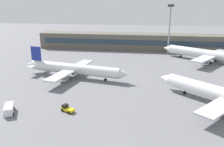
# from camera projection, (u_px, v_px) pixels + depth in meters

# --- Properties ---
(ground_plane) EXTENTS (400.00, 400.00, 0.00)m
(ground_plane) POSITION_uv_depth(u_px,v_px,m) (133.00, 83.00, 80.48)
(ground_plane) COLOR slate
(terminal_building) EXTENTS (116.05, 12.13, 9.00)m
(terminal_building) POSITION_uv_depth(u_px,v_px,m) (140.00, 42.00, 134.59)
(terminal_building) COLOR #5B564C
(terminal_building) RESTS_ON ground_plane
(airplane_mid) EXTENTS (41.85, 29.53, 10.41)m
(airplane_mid) POSITION_uv_depth(u_px,v_px,m) (75.00, 69.00, 85.30)
(airplane_mid) COLOR white
(airplane_mid) RESTS_ON ground_plane
(airplane_far) EXTENTS (40.71, 30.47, 11.61)m
(airplane_far) POSITION_uv_depth(u_px,v_px,m) (208.00, 54.00, 106.90)
(airplane_far) COLOR white
(airplane_far) RESTS_ON ground_plane
(baggage_tug_yellow) EXTENTS (3.89, 3.03, 1.75)m
(baggage_tug_yellow) POSITION_uv_depth(u_px,v_px,m) (67.00, 108.00, 59.46)
(baggage_tug_yellow) COLOR yellow
(baggage_tug_yellow) RESTS_ON ground_plane
(service_van_white) EXTENTS (4.08, 5.55, 2.08)m
(service_van_white) POSITION_uv_depth(u_px,v_px,m) (9.00, 109.00, 58.40)
(service_van_white) COLOR white
(service_van_white) RESTS_ON ground_plane
(floodlight_tower_west) EXTENTS (3.20, 0.80, 25.28)m
(floodlight_tower_west) POSITION_uv_depth(u_px,v_px,m) (170.00, 26.00, 119.35)
(floodlight_tower_west) COLOR gray
(floodlight_tower_west) RESTS_ON ground_plane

